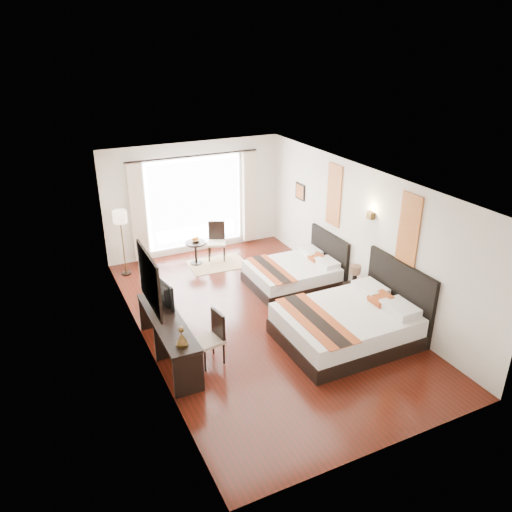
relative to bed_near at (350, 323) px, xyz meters
name	(u,v)px	position (x,y,z in m)	size (l,w,h in m)	color
floor	(261,318)	(-1.13, 1.37, -0.35)	(4.50, 7.50, 0.01)	#341309
ceiling	(261,180)	(-1.13, 1.37, 2.45)	(4.50, 7.50, 0.02)	white
wall_headboard	(360,234)	(1.12, 1.37, 1.06)	(0.01, 7.50, 2.80)	silver
wall_desk	(141,277)	(-3.37, 1.37, 1.06)	(0.01, 7.50, 2.80)	silver
wall_window	(194,198)	(-1.13, 5.11, 1.06)	(4.50, 0.01, 2.80)	silver
wall_entry	(394,363)	(-1.13, -2.38, 1.06)	(4.50, 0.01, 2.80)	silver
window_glass	(195,202)	(-1.13, 5.10, 0.96)	(2.40, 0.02, 2.20)	white
sheer_curtain	(196,203)	(-1.13, 5.04, 0.96)	(2.30, 0.02, 2.10)	white
drape_left	(138,213)	(-2.58, 5.00, 0.94)	(0.35, 0.14, 2.35)	beige
drape_right	(249,197)	(0.32, 5.00, 0.94)	(0.35, 0.14, 2.35)	beige
art_panel_near	(409,231)	(1.10, 0.00, 1.61)	(0.03, 0.50, 1.35)	maroon
art_panel_far	(334,195)	(1.10, 2.35, 1.61)	(0.03, 0.50, 1.35)	maroon
wall_sconce	(371,215)	(1.06, 1.02, 1.58)	(0.10, 0.14, 0.14)	#4C381B
mirror_frame	(149,280)	(-3.35, 0.89, 1.21)	(0.04, 1.25, 0.95)	black
mirror_glass	(151,280)	(-3.32, 0.89, 1.21)	(0.01, 1.12, 0.82)	white
bed_near	(350,323)	(0.00, 0.00, 0.00)	(2.36, 1.84, 1.34)	black
bed_far	(296,273)	(0.21, 2.35, -0.06)	(1.92, 1.50, 1.08)	black
nightstand	(356,295)	(0.88, 1.02, -0.12)	(0.37, 0.46, 0.45)	black
table_lamp	(355,271)	(0.87, 1.09, 0.40)	(0.22, 0.22, 0.35)	black
vase	(360,282)	(0.86, 0.90, 0.22)	(0.12, 0.12, 0.13)	black
console_desk	(168,339)	(-3.12, 0.89, 0.03)	(0.50, 2.20, 0.76)	black
television	(158,293)	(-3.10, 1.44, 0.65)	(0.81, 0.11, 0.47)	black
bronze_figurine	(182,337)	(-3.12, 0.05, 0.55)	(0.19, 0.19, 0.29)	#4C381B
desk_chair	(210,348)	(-2.52, 0.47, -0.06)	(0.49, 0.49, 0.92)	beige
floor_lamp	(120,221)	(-3.08, 4.51, 0.96)	(0.31, 0.31, 1.55)	black
side_table	(196,253)	(-1.42, 4.35, -0.06)	(0.48, 0.48, 0.56)	black
fruit_bowl	(196,241)	(-1.39, 4.39, 0.24)	(0.21, 0.21, 0.05)	#442A18
window_chair	(217,248)	(-0.85, 4.39, -0.06)	(0.57, 0.57, 0.93)	beige
jute_rug	(218,264)	(-0.97, 4.09, -0.34)	(1.35, 0.92, 0.01)	tan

